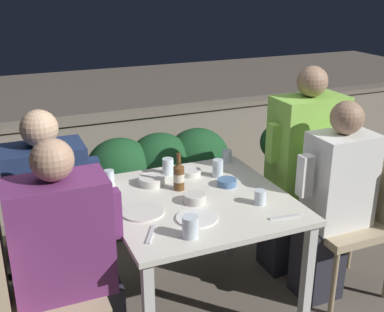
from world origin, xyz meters
name	(u,v)px	position (x,y,z in m)	size (l,w,h in m)	color
ground_plane	(197,305)	(0.00, 0.00, 0.00)	(16.00, 16.00, 0.00)	#665B51
parapet_wall	(124,157)	(0.00, 1.58, 0.41)	(9.00, 0.18, 0.80)	gray
dining_table	(197,211)	(0.00, 0.00, 0.64)	(0.99, 1.01, 0.72)	silver
planter_hedge	(160,175)	(0.15, 1.08, 0.41)	(1.16, 0.47, 0.75)	brown
chair_left_near	(27,285)	(-0.94, -0.21, 0.55)	(0.48, 0.47, 0.89)	tan
person_purple_stripe	(71,262)	(-0.74, -0.21, 0.62)	(0.51, 0.26, 1.23)	#282833
chair_left_far	(19,242)	(-0.95, 0.20, 0.55)	(0.48, 0.47, 0.89)	tan
person_navy_jumper	(57,221)	(-0.74, 0.20, 0.63)	(0.49, 0.26, 1.26)	#282833
chair_right_near	(358,207)	(1.00, -0.18, 0.55)	(0.48, 0.47, 0.89)	tan
person_white_polo	(332,202)	(0.79, -0.18, 0.62)	(0.47, 0.26, 1.23)	#282833
chair_right_far	(324,186)	(1.01, 0.17, 0.55)	(0.48, 0.47, 0.89)	tan
person_green_blouse	(300,171)	(0.81, 0.17, 0.69)	(0.51, 0.26, 1.37)	#282833
beer_bottle	(179,176)	(-0.05, 0.14, 0.81)	(0.06, 0.06, 0.22)	brown
plate_0	(197,218)	(-0.10, -0.23, 0.73)	(0.21, 0.21, 0.01)	white
plate_1	(143,212)	(-0.33, -0.06, 0.73)	(0.22, 0.22, 0.01)	silver
bowl_0	(191,172)	(0.09, 0.31, 0.74)	(0.12, 0.12, 0.03)	silver
bowl_1	(195,198)	(-0.04, -0.05, 0.75)	(0.12, 0.12, 0.05)	beige
bowl_2	(152,180)	(-0.18, 0.27, 0.75)	(0.16, 0.16, 0.05)	silver
bowl_3	(227,182)	(0.22, 0.08, 0.75)	(0.11, 0.11, 0.04)	#4C709E
glass_cup_0	(260,197)	(0.28, -0.20, 0.76)	(0.06, 0.06, 0.08)	silver
glass_cup_1	(109,178)	(-0.41, 0.36, 0.77)	(0.06, 0.06, 0.09)	silver
glass_cup_2	(227,156)	(0.39, 0.42, 0.76)	(0.06, 0.06, 0.08)	silver
glass_cup_3	(168,166)	(-0.03, 0.38, 0.77)	(0.07, 0.07, 0.10)	silver
glass_cup_4	(218,168)	(0.24, 0.23, 0.78)	(0.07, 0.07, 0.11)	silver
glass_cup_5	(190,227)	(-0.20, -0.38, 0.78)	(0.08, 0.08, 0.11)	silver
fork_0	(151,234)	(-0.37, -0.29, 0.73)	(0.10, 0.16, 0.01)	silver
fork_1	(285,217)	(0.32, -0.39, 0.73)	(0.17, 0.04, 0.01)	silver
potted_plant	(281,158)	(1.16, 0.92, 0.47)	(0.36, 0.36, 0.76)	#B2A899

